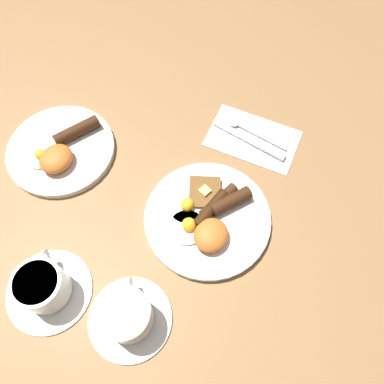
% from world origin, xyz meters
% --- Properties ---
extents(ground_plane, '(3.00, 3.00, 0.00)m').
position_xyz_m(ground_plane, '(0.00, 0.00, 0.00)').
color(ground_plane, olive).
extents(breakfast_plate_near, '(0.26, 0.26, 0.05)m').
position_xyz_m(breakfast_plate_near, '(0.00, -0.00, 0.01)').
color(breakfast_plate_near, white).
rests_on(breakfast_plate_near, ground_plane).
extents(breakfast_plate_far, '(0.24, 0.24, 0.05)m').
position_xyz_m(breakfast_plate_far, '(-0.01, 0.37, 0.01)').
color(breakfast_plate_far, white).
rests_on(breakfast_plate_far, ground_plane).
extents(teacup_near, '(0.15, 0.15, 0.08)m').
position_xyz_m(teacup_near, '(-0.24, 0.03, 0.03)').
color(teacup_near, white).
rests_on(teacup_near, ground_plane).
extents(teacup_far, '(0.16, 0.16, 0.08)m').
position_xyz_m(teacup_far, '(-0.27, 0.20, 0.03)').
color(teacup_far, white).
rests_on(teacup_far, ground_plane).
extents(napkin, '(0.14, 0.21, 0.01)m').
position_xyz_m(napkin, '(0.23, 0.00, 0.00)').
color(napkin, white).
rests_on(napkin, ground_plane).
extents(knife, '(0.03, 0.18, 0.01)m').
position_xyz_m(knife, '(0.22, -0.01, 0.01)').
color(knife, silver).
rests_on(knife, napkin).
extents(spoon, '(0.04, 0.18, 0.01)m').
position_xyz_m(spoon, '(0.25, 0.05, 0.01)').
color(spoon, silver).
rests_on(spoon, napkin).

